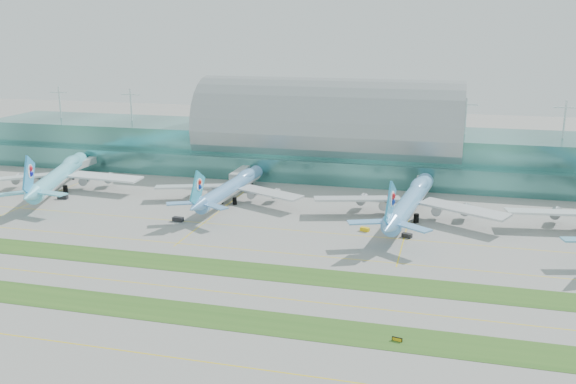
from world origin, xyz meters
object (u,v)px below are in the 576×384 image
(airliner_c, at_px, (410,200))
(taxiway_sign_east, at_px, (397,339))
(airliner_b, at_px, (232,187))
(terminal, at_px, (329,142))
(airliner_a, at_px, (60,174))

(airliner_c, xyz_separation_m, taxiway_sign_east, (4.27, -93.36, -6.15))
(airliner_b, height_order, taxiway_sign_east, airliner_b)
(terminal, relative_size, airliner_a, 4.38)
(taxiway_sign_east, bearing_deg, airliner_b, 137.70)
(terminal, distance_m, airliner_c, 77.69)
(airliner_a, height_order, airliner_b, airliner_a)
(taxiway_sign_east, bearing_deg, airliner_c, 103.85)
(airliner_a, relative_size, taxiway_sign_east, 33.47)
(airliner_c, distance_m, taxiway_sign_east, 93.66)
(airliner_a, height_order, airliner_c, airliner_a)
(airliner_b, xyz_separation_m, airliner_c, (68.42, -5.02, 0.78))
(terminal, relative_size, airliner_c, 4.35)
(airliner_c, height_order, taxiway_sign_east, airliner_c)
(terminal, xyz_separation_m, taxiway_sign_east, (46.51, -158.11, -13.74))
(terminal, height_order, taxiway_sign_east, terminal)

